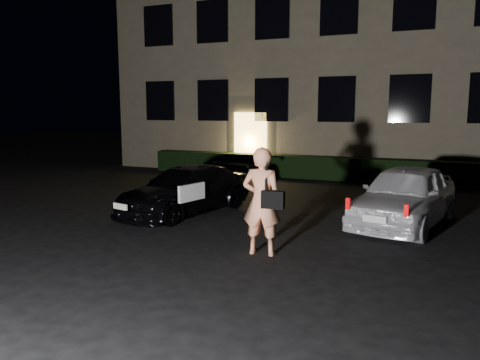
% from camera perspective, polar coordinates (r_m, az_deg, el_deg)
% --- Properties ---
extents(ground, '(80.00, 80.00, 0.00)m').
position_cam_1_polar(ground, '(8.28, -4.32, -9.78)').
color(ground, black).
rests_on(ground, ground).
extents(building, '(20.00, 8.11, 12.00)m').
position_cam_1_polar(building, '(22.52, 14.05, 16.96)').
color(building, '#685E4A').
rests_on(building, ground).
extents(hedge, '(15.00, 0.70, 0.85)m').
position_cam_1_polar(hedge, '(17.98, 11.16, 1.42)').
color(hedge, black).
rests_on(hedge, ground).
extents(sedan, '(2.53, 4.31, 1.17)m').
position_cam_1_polar(sedan, '(11.94, -6.65, -1.22)').
color(sedan, black).
rests_on(sedan, ground).
extents(hatch, '(2.44, 4.28, 1.37)m').
position_cam_1_polar(hatch, '(11.20, 19.47, -1.79)').
color(hatch, white).
rests_on(hatch, ground).
extents(man, '(0.83, 0.53, 1.95)m').
position_cam_1_polar(man, '(8.38, 2.70, -2.60)').
color(man, '#FF9F73').
rests_on(man, ground).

